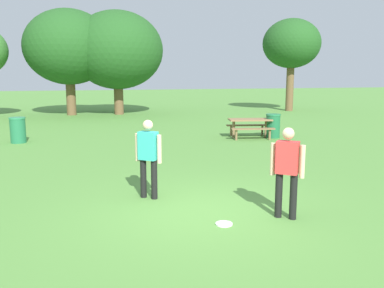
% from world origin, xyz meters
% --- Properties ---
extents(ground_plane, '(120.00, 120.00, 0.00)m').
position_xyz_m(ground_plane, '(0.00, 0.00, 0.00)').
color(ground_plane, '#568E3D').
extents(person_thrower, '(0.49, 0.43, 1.64)m').
position_xyz_m(person_thrower, '(-0.82, 1.14, 0.94)').
color(person_thrower, black).
rests_on(person_thrower, ground).
extents(person_catcher, '(0.49, 0.43, 1.64)m').
position_xyz_m(person_catcher, '(1.36, -0.70, 0.94)').
color(person_catcher, black).
rests_on(person_catcher, ground).
extents(frisbee, '(0.30, 0.30, 0.03)m').
position_xyz_m(frisbee, '(0.18, -0.73, 0.01)').
color(frisbee, white).
rests_on(frisbee, ground).
extents(picnic_table_near, '(1.93, 1.70, 0.77)m').
position_xyz_m(picnic_table_near, '(4.43, 8.20, 0.56)').
color(picnic_table_near, olive).
rests_on(picnic_table_near, ground).
extents(trash_can_beside_table, '(0.59, 0.59, 0.96)m').
position_xyz_m(trash_can_beside_table, '(-4.43, 9.33, 0.48)').
color(trash_can_beside_table, '#237047').
rests_on(trash_can_beside_table, ground).
extents(trash_can_further_along, '(0.59, 0.59, 0.96)m').
position_xyz_m(trash_can_further_along, '(5.36, 8.01, 0.48)').
color(trash_can_further_along, '#1E663D').
rests_on(trash_can_further_along, ground).
extents(tree_far_right, '(5.37, 5.37, 6.45)m').
position_xyz_m(tree_far_right, '(-2.70, 19.75, 4.15)').
color(tree_far_right, brown).
rests_on(tree_far_right, ground).
extents(tree_slender_mid, '(5.69, 5.69, 6.43)m').
position_xyz_m(tree_slender_mid, '(0.22, 19.46, 4.00)').
color(tree_slender_mid, brown).
rests_on(tree_slender_mid, ground).
extents(tree_back_left, '(3.92, 3.92, 6.26)m').
position_xyz_m(tree_back_left, '(11.95, 18.95, 4.55)').
color(tree_back_left, brown).
rests_on(tree_back_left, ground).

